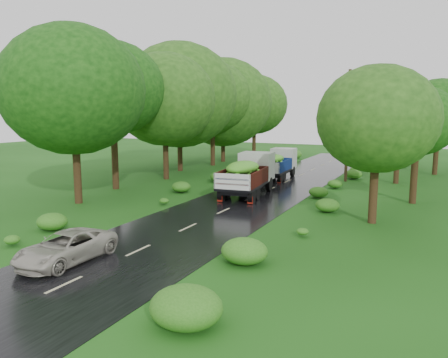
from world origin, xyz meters
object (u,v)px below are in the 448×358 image
Objects in this scene: truck_near at (249,172)px; truck_far at (278,162)px; car at (66,247)px; utility_pole at (348,125)px.

truck_near is 1.14× the size of truck_far.
truck_far is (-0.65, 7.96, -0.18)m from truck_near.
truck_far reaches higher than car.
truck_near is at bearing 87.07° from car.
truck_far is at bearing -146.14° from utility_pole.
utility_pole is at bearing 55.16° from truck_near.
car is (-0.34, -23.46, -0.79)m from truck_far.
truck_far is 23.48m from car.
utility_pole is at bearing 6.34° from truck_far.
truck_near is 7.99m from truck_far.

